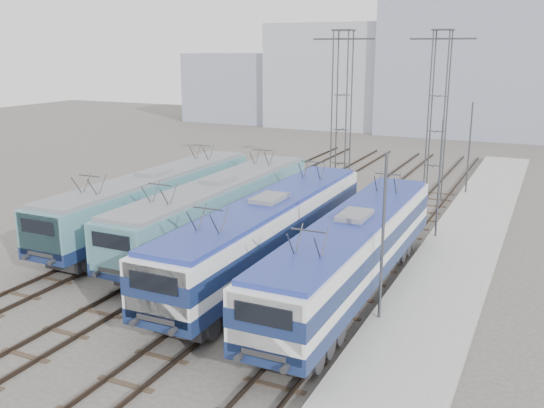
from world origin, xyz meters
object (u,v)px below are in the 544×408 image
Objects in this scene: locomotive_far_right at (352,249)px; mast_front at (383,241)px; catenary_tower_east at (438,108)px; mast_rear at (469,150)px; locomotive_center_left at (217,207)px; mast_mid at (439,182)px; catenary_tower_west at (342,107)px; locomotive_far_left at (153,198)px; locomotive_center_right at (267,230)px.

mast_front reaches higher than locomotive_far_right.
mast_rear is (2.10, 2.00, -3.14)m from catenary_tower_east.
mast_rear is (10.85, 18.18, 1.24)m from locomotive_center_left.
locomotive_center_left is at bearing 157.20° from locomotive_far_right.
locomotive_far_right is 2.58× the size of mast_mid.
catenary_tower_west reaches higher than locomotive_center_left.
locomotive_far_left is 1.50× the size of catenary_tower_east.
locomotive_center_left is 1.00× the size of locomotive_far_right.
locomotive_far_left is 0.99× the size of locomotive_center_left.
mast_mid is at bearing 90.00° from mast_front.
mast_rear is at bearing 43.60° from catenary_tower_east.
mast_mid is 1.00× the size of mast_rear.
catenary_tower_east is 1.71× the size of mast_front.
locomotive_far_right is 20.43m from catenary_tower_east.
catenary_tower_east is 4.28m from mast_rear.
mast_mid is (1.85, 9.96, 1.20)m from locomotive_far_right.
locomotive_far_right is 22.08m from mast_rear.
catenary_tower_east reaches higher than locomotive_center_right.
locomotive_center_right is 4.58m from locomotive_far_right.
mast_mid is at bearing 79.48° from locomotive_far_right.
locomotive_center_left is at bearing -3.14° from locomotive_far_left.
locomotive_far_right is at bearing -10.50° from locomotive_center_right.
locomotive_center_left is 5.38m from locomotive_center_right.
mast_mid is (10.85, 6.18, 1.24)m from locomotive_center_left.
catenary_tower_west is (-6.75, 17.96, 4.34)m from locomotive_far_right.
mast_rear is (8.60, 4.00, -3.14)m from catenary_tower_west.
locomotive_far_left is at bearing -129.74° from catenary_tower_east.
locomotive_center_right is 20.06m from catenary_tower_east.
locomotive_far_left is at bearing -130.56° from mast_rear.
mast_mid is at bearing 21.14° from locomotive_far_left.
locomotive_far_right is 10.21m from mast_mid.
locomotive_center_left is at bearing 151.79° from mast_front.
catenary_tower_east is at bearing -136.40° from mast_rear.
locomotive_far_left is at bearing -115.85° from catenary_tower_west.
catenary_tower_west is at bearing -155.06° from mast_rear.
catenary_tower_west is at bearing -162.90° from catenary_tower_east.
catenary_tower_east reaches higher than mast_front.
catenary_tower_east reaches higher than mast_mid.
catenary_tower_west reaches higher than locomotive_far_right.
mast_front is 12.00m from mast_mid.
catenary_tower_west is at bearing 64.15° from locomotive_far_left.
mast_mid is at bearing 29.67° from locomotive_center_left.
mast_rear is (0.00, 24.00, 0.00)m from mast_front.
locomotive_far_right is at bearing -94.81° from mast_rear.
locomotive_center_right is (4.50, -2.95, 0.10)m from locomotive_center_left.
locomotive_center_right reaches higher than locomotive_center_left.
locomotive_far_left is 4.51m from locomotive_center_left.
locomotive_center_right is at bearing 155.68° from mast_front.
catenary_tower_west reaches higher than mast_mid.
mast_mid reaches higher than locomotive_center_left.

